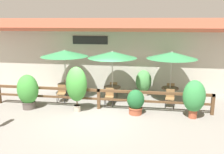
% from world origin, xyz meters
% --- Properties ---
extents(ground_plane, '(60.00, 60.00, 0.00)m').
position_xyz_m(ground_plane, '(0.00, 0.00, 0.00)').
color(ground_plane, gray).
extents(building_facade, '(14.28, 1.49, 4.23)m').
position_xyz_m(building_facade, '(-0.00, 4.10, 2.16)').
color(building_facade, '#BCB7A8').
rests_on(building_facade, ground).
extents(patio_railing, '(10.40, 0.14, 0.95)m').
position_xyz_m(patio_railing, '(0.00, 1.05, 0.70)').
color(patio_railing, brown).
rests_on(patio_railing, ground).
extents(patio_umbrella_near, '(2.47, 2.47, 2.62)m').
position_xyz_m(patio_umbrella_near, '(-2.10, 2.45, 2.42)').
color(patio_umbrella_near, '#B7B2A8').
rests_on(patio_umbrella_near, ground).
extents(dining_table_near, '(0.87, 0.87, 0.77)m').
position_xyz_m(dining_table_near, '(-2.10, 2.45, 0.62)').
color(dining_table_near, '#4C3826').
rests_on(dining_table_near, ground).
extents(chair_near_streetside, '(0.49, 0.49, 0.86)m').
position_xyz_m(chair_near_streetside, '(-2.11, 1.80, 0.48)').
color(chair_near_streetside, olive).
rests_on(chair_near_streetside, ground).
extents(chair_near_wallside, '(0.47, 0.47, 0.86)m').
position_xyz_m(chair_near_wallside, '(-2.15, 3.10, 0.48)').
color(chair_near_wallside, olive).
rests_on(chair_near_wallside, ground).
extents(patio_umbrella_middle, '(2.47, 2.47, 2.62)m').
position_xyz_m(patio_umbrella_middle, '(0.45, 2.28, 2.42)').
color(patio_umbrella_middle, '#B7B2A8').
rests_on(patio_umbrella_middle, ground).
extents(dining_table_middle, '(0.87, 0.87, 0.77)m').
position_xyz_m(dining_table_middle, '(0.45, 2.28, 0.62)').
color(dining_table_middle, '#4C3826').
rests_on(dining_table_middle, ground).
extents(chair_middle_streetside, '(0.44, 0.44, 0.86)m').
position_xyz_m(chair_middle_streetside, '(0.41, 1.58, 0.48)').
color(chair_middle_streetside, olive).
rests_on(chair_middle_streetside, ground).
extents(chair_middle_wallside, '(0.47, 0.47, 0.86)m').
position_xyz_m(chair_middle_wallside, '(0.41, 2.98, 0.48)').
color(chair_middle_wallside, olive).
rests_on(chair_middle_wallside, ground).
extents(patio_umbrella_far, '(2.47, 2.47, 2.62)m').
position_xyz_m(patio_umbrella_far, '(3.38, 2.53, 2.42)').
color(patio_umbrella_far, '#B7B2A8').
rests_on(patio_umbrella_far, ground).
extents(dining_table_far, '(0.87, 0.87, 0.77)m').
position_xyz_m(dining_table_far, '(3.38, 2.53, 0.62)').
color(dining_table_far, '#4C3826').
rests_on(dining_table_far, ground).
extents(chair_far_streetside, '(0.47, 0.47, 0.86)m').
position_xyz_m(chair_far_streetside, '(3.34, 1.82, 0.48)').
color(chair_far_streetside, olive).
rests_on(chair_far_streetside, ground).
extents(chair_far_wallside, '(0.44, 0.44, 0.86)m').
position_xyz_m(chair_far_wallside, '(3.44, 3.24, 0.48)').
color(chair_far_wallside, olive).
rests_on(chair_far_wallside, ground).
extents(potted_plant_small_flowering, '(0.99, 0.89, 1.65)m').
position_xyz_m(potted_plant_small_flowering, '(-3.28, 0.53, 0.87)').
color(potted_plant_small_flowering, '#564C47').
rests_on(potted_plant_small_flowering, ground).
extents(potted_plant_broad_leaf, '(0.77, 0.69, 1.12)m').
position_xyz_m(potted_plant_broad_leaf, '(1.77, 0.62, 0.58)').
color(potted_plant_broad_leaf, '#9E4C33').
rests_on(potted_plant_broad_leaf, ground).
extents(potted_plant_corner_fern, '(0.95, 0.85, 2.09)m').
position_xyz_m(potted_plant_corner_fern, '(-0.90, 0.50, 1.27)').
color(potted_plant_corner_fern, '#B7AD99').
rests_on(potted_plant_corner_fern, ground).
extents(potted_plant_tall_tropical, '(0.94, 0.84, 1.66)m').
position_xyz_m(potted_plant_tall_tropical, '(4.23, 0.55, 0.94)').
color(potted_plant_tall_tropical, '#9E4C33').
rests_on(potted_plant_tall_tropical, ground).
extents(potted_plant_entrance_palm, '(0.87, 0.78, 1.43)m').
position_xyz_m(potted_plant_entrance_palm, '(2.01, 3.55, 0.76)').
color(potted_plant_entrance_palm, '#B7AD99').
rests_on(potted_plant_entrance_palm, ground).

